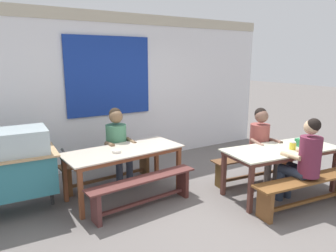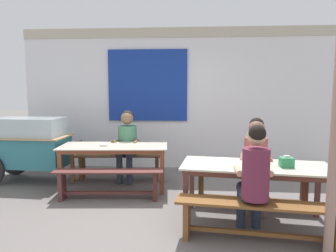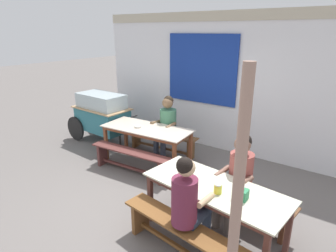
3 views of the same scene
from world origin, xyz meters
TOP-DOWN VIEW (x-y plane):
  - ground_plane at (0.00, 0.00)m, footprint 40.00×40.00m
  - backdrop_wall at (-0.02, 2.61)m, footprint 6.44×0.23m
  - dining_table_far at (-0.95, 1.07)m, footprint 1.83×0.89m
  - dining_table_near at (1.14, -0.15)m, footprint 1.89×0.97m
  - bench_far_back at (-0.99, 1.62)m, footprint 1.66×0.42m
  - bench_far_front at (-0.91, 0.51)m, footprint 1.67×0.39m
  - bench_near_back at (1.20, 0.40)m, footprint 1.69×0.48m
  - bench_near_front at (1.07, -0.70)m, footprint 1.82×0.52m
  - food_cart at (-2.58, 1.35)m, footprint 1.74×0.85m
  - person_near_front at (1.03, -0.61)m, footprint 0.41×0.58m
  - person_right_near_table at (1.24, 0.32)m, footprint 0.48×0.60m
  - person_center_facing at (-0.84, 1.58)m, footprint 0.45×0.53m
  - tissue_box at (1.49, -0.23)m, footprint 0.16×0.13m
  - condiment_jar at (1.23, -0.27)m, footprint 0.09×0.09m
  - soup_bowl at (-1.11, 0.97)m, footprint 0.14×0.14m

SIDE VIEW (x-z plane):
  - ground_plane at x=0.00m, z-range 0.00..0.00m
  - bench_near_back at x=1.20m, z-range 0.07..0.52m
  - bench_far_back at x=-0.99m, z-range 0.07..0.52m
  - bench_far_front at x=-0.91m, z-range 0.07..0.53m
  - bench_near_front at x=1.07m, z-range 0.09..0.55m
  - dining_table_far at x=-0.95m, z-range 0.30..1.04m
  - dining_table_near at x=1.14m, z-range 0.30..1.04m
  - food_cart at x=-2.58m, z-range 0.11..1.28m
  - person_near_front at x=1.03m, z-range 0.08..1.39m
  - person_right_near_table at x=1.24m, z-range 0.09..1.38m
  - person_center_facing at x=-0.84m, z-range 0.10..1.39m
  - soup_bowl at x=-1.11m, z-range 0.74..0.78m
  - condiment_jar at x=1.23m, z-range 0.74..0.86m
  - tissue_box at x=1.49m, z-range 0.73..0.87m
  - backdrop_wall at x=-0.02m, z-range 0.07..3.00m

